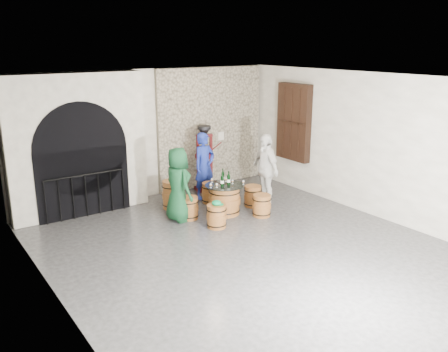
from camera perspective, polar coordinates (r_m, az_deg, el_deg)
ground at (r=9.23m, az=2.58°, el=-8.67°), size 8.00×8.00×0.00m
wall_back at (r=12.03m, az=-8.98°, el=4.99°), size 8.00×0.00×8.00m
wall_left at (r=7.20m, az=-20.04°, el=-3.17°), size 0.00×8.00×8.00m
wall_right at (r=11.11m, az=17.23°, el=3.58°), size 0.00×8.00×8.00m
ceiling at (r=8.42m, az=2.86°, el=11.56°), size 8.00×8.00×0.00m
stone_facing_panel at (r=12.85m, az=-1.60°, el=5.87°), size 3.20×0.12×3.18m
arched_opening at (r=11.11m, az=-17.21°, el=3.48°), size 3.10×0.60×3.19m
shuttered_window at (r=12.58m, az=8.37°, el=6.42°), size 0.23×1.10×2.00m
barrel_table at (r=10.87m, az=0.06°, el=-2.84°), size 0.89×0.89×0.69m
barrel_stool_left at (r=10.63m, az=-4.24°, el=-3.86°), size 0.44×0.44×0.51m
barrel_stool_far at (r=11.65m, az=-1.65°, el=-2.03°), size 0.44×0.44×0.51m
barrel_stool_right at (r=11.42m, az=3.48°, el=-2.43°), size 0.44×0.44×0.51m
barrel_stool_near_right at (r=10.79m, az=4.56°, el=-3.55°), size 0.44×0.44×0.51m
barrel_stool_near_left at (r=10.11m, az=-0.91°, el=-4.86°), size 0.44×0.44×0.51m
green_cap at (r=10.01m, az=-0.89°, el=-3.26°), size 0.24×0.20×0.11m
person_green at (r=10.38m, az=-5.55°, el=-1.03°), size 0.57×0.83×1.65m
person_blue at (r=11.83m, az=-2.37°, el=1.22°), size 0.67×0.49×1.68m
person_white at (r=11.49m, az=4.99°, el=0.85°), size 0.55×1.06×1.73m
wine_bottle_left at (r=10.63m, az=-0.22°, el=-0.56°), size 0.08×0.08×0.32m
wine_bottle_center at (r=10.72m, az=0.56°, el=-0.42°), size 0.08×0.08×0.32m
wine_bottle_right at (r=10.95m, az=-0.14°, el=-0.08°), size 0.08×0.08×0.32m
tasting_glass_a at (r=10.56m, az=-0.87°, el=-1.14°), size 0.05×0.05×0.10m
tasting_glass_b at (r=10.84m, az=1.04°, el=-0.70°), size 0.05×0.05×0.10m
tasting_glass_c at (r=10.94m, az=-1.46°, el=-0.54°), size 0.05×0.05×0.10m
tasting_glass_d at (r=11.00m, az=0.22°, el=-0.44°), size 0.05×0.05×0.10m
tasting_glass_e at (r=10.79m, az=2.35°, el=-0.79°), size 0.05×0.05×0.10m
tasting_glass_f at (r=10.55m, az=-1.60°, el=-1.17°), size 0.05×0.05×0.10m
side_barrel at (r=11.30m, az=-6.20°, el=-2.23°), size 0.51×0.51×0.68m
corking_press at (r=12.41m, az=-2.36°, el=2.74°), size 0.73×0.48×1.74m
control_box at (r=12.96m, az=-0.47°, el=4.84°), size 0.18×0.10×0.22m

